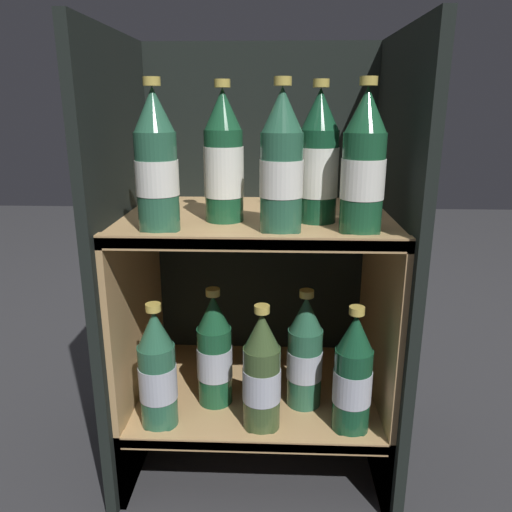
# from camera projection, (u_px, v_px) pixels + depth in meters

# --- Properties ---
(fridge_back_wall) EXTENTS (0.56, 0.02, 0.89)m
(fridge_back_wall) POSITION_uv_depth(u_px,v_px,m) (260.00, 239.00, 1.21)
(fridge_back_wall) COLOR black
(fridge_back_wall) RESTS_ON ground_plane
(fridge_side_left) EXTENTS (0.02, 0.43, 0.89)m
(fridge_side_left) POSITION_uv_depth(u_px,v_px,m) (126.00, 263.00, 1.03)
(fridge_side_left) COLOR black
(fridge_side_left) RESTS_ON ground_plane
(fridge_side_right) EXTENTS (0.02, 0.43, 0.89)m
(fridge_side_right) POSITION_uv_depth(u_px,v_px,m) (391.00, 266.00, 1.01)
(fridge_side_right) COLOR black
(fridge_side_right) RESTS_ON ground_plane
(shelf_lower) EXTENTS (0.52, 0.39, 0.16)m
(shelf_lower) POSITION_uv_depth(u_px,v_px,m) (257.00, 401.00, 1.10)
(shelf_lower) COLOR tan
(shelf_lower) RESTS_ON ground_plane
(shelf_upper) EXTENTS (0.52, 0.39, 0.55)m
(shelf_upper) POSITION_uv_depth(u_px,v_px,m) (257.00, 292.00, 1.03)
(shelf_upper) COLOR tan
(shelf_upper) RESTS_ON ground_plane
(bottle_upper_front_0) EXTENTS (0.07, 0.07, 0.25)m
(bottle_upper_front_0) POSITION_uv_depth(u_px,v_px,m) (156.00, 165.00, 0.83)
(bottle_upper_front_0) COLOR #285B42
(bottle_upper_front_0) RESTS_ON shelf_upper
(bottle_upper_front_1) EXTENTS (0.07, 0.07, 0.25)m
(bottle_upper_front_1) POSITION_uv_depth(u_px,v_px,m) (282.00, 166.00, 0.82)
(bottle_upper_front_1) COLOR #285B42
(bottle_upper_front_1) RESTS_ON shelf_upper
(bottle_upper_front_2) EXTENTS (0.07, 0.07, 0.25)m
(bottle_upper_front_2) POSITION_uv_depth(u_px,v_px,m) (363.00, 166.00, 0.82)
(bottle_upper_front_2) COLOR #194C2D
(bottle_upper_front_2) RESTS_ON shelf_upper
(bottle_upper_back_0) EXTENTS (0.07, 0.07, 0.25)m
(bottle_upper_back_0) POSITION_uv_depth(u_px,v_px,m) (224.00, 161.00, 0.91)
(bottle_upper_back_0) COLOR #194C2D
(bottle_upper_back_0) RESTS_ON shelf_upper
(bottle_upper_back_1) EXTENTS (0.07, 0.07, 0.25)m
(bottle_upper_back_1) POSITION_uv_depth(u_px,v_px,m) (318.00, 162.00, 0.90)
(bottle_upper_back_1) COLOR #144228
(bottle_upper_back_1) RESTS_ON shelf_upper
(bottle_lower_front_0) EXTENTS (0.07, 0.07, 0.25)m
(bottle_lower_front_0) POSITION_uv_depth(u_px,v_px,m) (157.00, 372.00, 0.95)
(bottle_lower_front_0) COLOR #285B42
(bottle_lower_front_0) RESTS_ON shelf_lower
(bottle_lower_front_1) EXTENTS (0.07, 0.07, 0.25)m
(bottle_lower_front_1) POSITION_uv_depth(u_px,v_px,m) (262.00, 374.00, 0.94)
(bottle_lower_front_1) COLOR #384C28
(bottle_lower_front_1) RESTS_ON shelf_lower
(bottle_lower_front_2) EXTENTS (0.07, 0.07, 0.25)m
(bottle_lower_front_2) POSITION_uv_depth(u_px,v_px,m) (353.00, 376.00, 0.93)
(bottle_lower_front_2) COLOR #144228
(bottle_lower_front_2) RESTS_ON shelf_lower
(bottle_lower_back_0) EXTENTS (0.07, 0.07, 0.25)m
(bottle_lower_back_0) POSITION_uv_depth(u_px,v_px,m) (214.00, 353.00, 1.02)
(bottle_lower_back_0) COLOR #194C2D
(bottle_lower_back_0) RESTS_ON shelf_lower
(bottle_lower_back_1) EXTENTS (0.07, 0.07, 0.25)m
(bottle_lower_back_1) POSITION_uv_depth(u_px,v_px,m) (305.00, 354.00, 1.01)
(bottle_lower_back_1) COLOR #285B42
(bottle_lower_back_1) RESTS_ON shelf_lower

